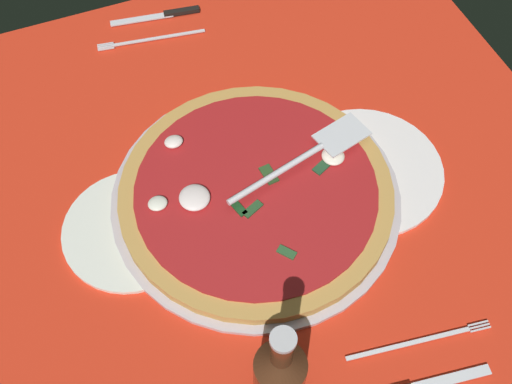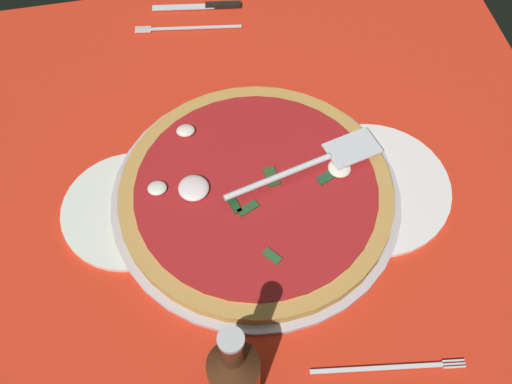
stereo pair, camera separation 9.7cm
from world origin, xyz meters
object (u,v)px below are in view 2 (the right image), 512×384
(dinner_plate_right, at_px, (130,210))
(pizza_server, at_px, (310,164))
(dinner_plate_left, at_px, (372,187))
(pizza, at_px, (255,192))
(beer_bottle, at_px, (234,375))
(place_setting_near, at_px, (197,18))

(dinner_plate_right, distance_m, pizza_server, 0.29)
(dinner_plate_left, xyz_separation_m, pizza, (0.18, -0.02, 0.02))
(dinner_plate_right, xyz_separation_m, beer_bottle, (-0.11, 0.30, 0.07))
(pizza_server, distance_m, place_setting_near, 0.42)
(pizza_server, height_order, beer_bottle, beer_bottle)
(dinner_plate_right, distance_m, pizza, 0.20)
(dinner_plate_left, height_order, pizza_server, pizza_server)
(dinner_plate_right, distance_m, beer_bottle, 0.33)
(dinner_plate_left, xyz_separation_m, beer_bottle, (0.27, 0.27, 0.07))
(beer_bottle, bearing_deg, pizza_server, -119.48)
(dinner_plate_left, relative_size, beer_bottle, 1.24)
(dinner_plate_right, xyz_separation_m, place_setting_near, (-0.16, -0.41, -0.00))
(dinner_plate_left, distance_m, pizza_server, 0.11)
(dinner_plate_left, distance_m, dinner_plate_right, 0.38)
(dinner_plate_left, distance_m, pizza, 0.18)
(place_setting_near, height_order, beer_bottle, beer_bottle)
(place_setting_near, bearing_deg, dinner_plate_right, 76.47)
(pizza, height_order, place_setting_near, pizza)
(dinner_plate_left, distance_m, beer_bottle, 0.39)
(beer_bottle, bearing_deg, dinner_plate_left, -134.54)
(dinner_plate_left, height_order, beer_bottle, beer_bottle)
(place_setting_near, bearing_deg, pizza_server, 114.69)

